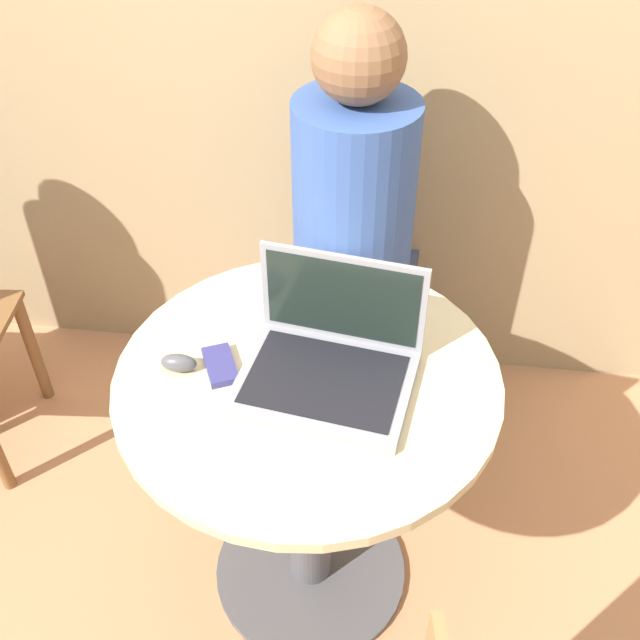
{
  "coord_description": "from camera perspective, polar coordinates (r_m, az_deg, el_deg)",
  "views": [
    {
      "loc": [
        0.15,
        -1.04,
        1.79
      ],
      "look_at": [
        0.02,
        0.05,
        0.83
      ],
      "focal_mm": 42.0,
      "sensor_mm": 36.0,
      "label": 1
    }
  ],
  "objects": [
    {
      "name": "cell_phone",
      "position": [
        1.51,
        -7.61,
        -3.44
      ],
      "size": [
        0.1,
        0.12,
        0.02
      ],
      "color": "navy",
      "rests_on": "round_table"
    },
    {
      "name": "ground_plane",
      "position": [
        2.08,
        -0.72,
        -18.52
      ],
      "size": [
        12.0,
        12.0,
        0.0
      ],
      "primitive_type": "plane",
      "color": "tan"
    },
    {
      "name": "person_seated",
      "position": [
        2.07,
        2.7,
        3.94
      ],
      "size": [
        0.35,
        0.49,
        1.26
      ],
      "color": "#3D4766",
      "rests_on": "ground_plane"
    },
    {
      "name": "laptop",
      "position": [
        1.46,
        0.76,
        -2.88
      ],
      "size": [
        0.37,
        0.31,
        0.22
      ],
      "color": "gray",
      "rests_on": "round_table"
    },
    {
      "name": "computer_mouse",
      "position": [
        1.51,
        -10.72,
        -3.23
      ],
      "size": [
        0.07,
        0.04,
        0.04
      ],
      "color": "#4C4C51",
      "rests_on": "round_table"
    },
    {
      "name": "round_table",
      "position": [
        1.67,
        -0.86,
        -9.89
      ],
      "size": [
        0.77,
        0.77,
        0.73
      ],
      "color": "#4C4C51",
      "rests_on": "ground_plane"
    }
  ]
}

